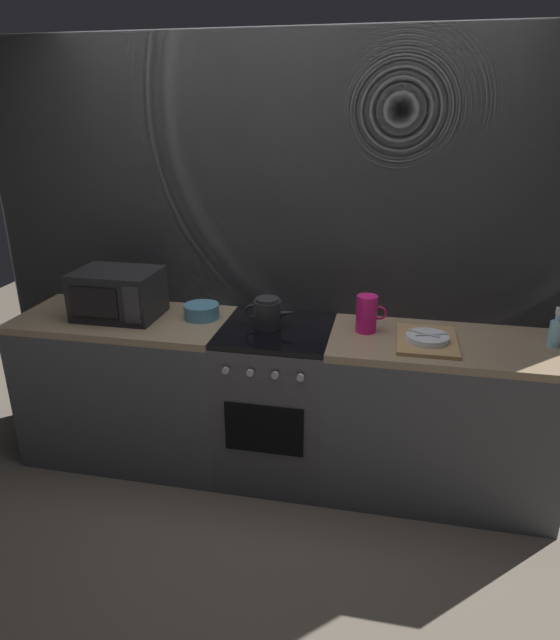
{
  "coord_description": "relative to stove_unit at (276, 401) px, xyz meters",
  "views": [
    {
      "loc": [
        0.58,
        -2.7,
        2.01
      ],
      "look_at": [
        0.02,
        0.0,
        0.95
      ],
      "focal_mm": 30.8,
      "sensor_mm": 36.0,
      "label": 1
    }
  ],
  "objects": [
    {
      "name": "stove_unit",
      "position": [
        0.0,
        0.0,
        0.0
      ],
      "size": [
        0.6,
        0.63,
        0.9
      ],
      "color": "#4C4C51",
      "rests_on": "ground_plane"
    },
    {
      "name": "pitcher",
      "position": [
        0.48,
        0.06,
        0.55
      ],
      "size": [
        0.16,
        0.11,
        0.2
      ],
      "color": "#E5197A",
      "rests_on": "counter_right"
    },
    {
      "name": "dish_pile",
      "position": [
        0.79,
        -0.04,
        0.47
      ],
      "size": [
        0.3,
        0.4,
        0.06
      ],
      "color": "tan",
      "rests_on": "counter_right"
    },
    {
      "name": "microwave",
      "position": [
        -0.91,
        0.01,
        0.59
      ],
      "size": [
        0.46,
        0.35,
        0.27
      ],
      "color": "black",
      "rests_on": "counter_left"
    },
    {
      "name": "spray_bottle",
      "position": [
        1.42,
        0.05,
        0.53
      ],
      "size": [
        0.08,
        0.06,
        0.2
      ],
      "color": "#8CCCE5",
      "rests_on": "counter_right"
    },
    {
      "name": "back_wall",
      "position": [
        0.0,
        0.32,
        0.75
      ],
      "size": [
        3.6,
        0.05,
        2.4
      ],
      "color": "gray",
      "rests_on": "ground_plane"
    },
    {
      "name": "kettle",
      "position": [
        -0.05,
        0.01,
        0.53
      ],
      "size": [
        0.28,
        0.15,
        0.17
      ],
      "color": "#262628",
      "rests_on": "stove_unit"
    },
    {
      "name": "mixing_bowl",
      "position": [
        -0.45,
        0.07,
        0.49
      ],
      "size": [
        0.2,
        0.2,
        0.08
      ],
      "primitive_type": "cylinder",
      "color": "teal",
      "rests_on": "counter_left"
    },
    {
      "name": "counter_right",
      "position": [
        0.9,
        0.0,
        0.0
      ],
      "size": [
        1.2,
        0.6,
        0.9
      ],
      "color": "#515459",
      "rests_on": "ground_plane"
    },
    {
      "name": "counter_left",
      "position": [
        -0.9,
        0.0,
        0.0
      ],
      "size": [
        1.2,
        0.6,
        0.9
      ],
      "color": "#515459",
      "rests_on": "ground_plane"
    },
    {
      "name": "ground_plane",
      "position": [
        0.0,
        0.0,
        -0.45
      ],
      "size": [
        8.0,
        8.0,
        0.0
      ],
      "primitive_type": "plane",
      "color": "#6B6054"
    }
  ]
}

